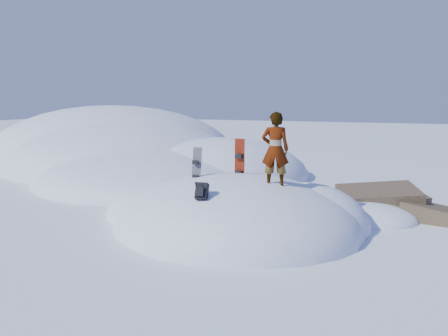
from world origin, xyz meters
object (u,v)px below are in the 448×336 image
at_px(snowboard_red, 239,166).
at_px(snowboard_dark, 196,171).
at_px(backpack, 201,191).
at_px(person, 275,149).

xyz_separation_m(snowboard_red, snowboard_dark, (-0.98, -0.81, -0.08)).
height_order(snowboard_dark, backpack, snowboard_dark).
bearing_deg(backpack, person, 38.62).
distance_m(snowboard_dark, backpack, 1.77).
bearing_deg(snowboard_red, backpack, -83.89).
distance_m(snowboard_dark, person, 2.37).
bearing_deg(snowboard_dark, backpack, -64.87).
height_order(snowboard_red, person, person).
relative_size(snowboard_dark, person, 0.70).
bearing_deg(person, snowboard_dark, -14.43).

